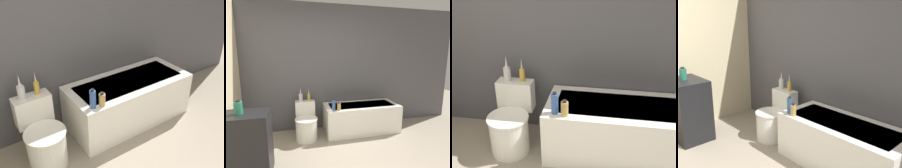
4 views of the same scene
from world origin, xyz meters
The scene contains 9 objects.
wall_back_tiled centered at (0.00, 2.12, 1.30)m, with size 6.40×0.06×2.60m.
bathtub centered at (0.78, 1.74, 0.29)m, with size 1.52×0.67×0.57m.
toilet centered at (-0.36, 1.66, 0.28)m, with size 0.42×0.58×0.68m.
vanity_counter centered at (-1.21, 0.77, 0.44)m, with size 0.65×0.45×0.87m.
soap_bottle_glass centered at (-1.22, 0.76, 0.95)m, with size 0.10×0.10×0.18m.
vase_gold centered at (-0.44, 1.88, 0.77)m, with size 0.07×0.07×0.27m.
vase_silver centered at (-0.28, 1.89, 0.76)m, with size 0.06×0.06×0.25m.
shampoo_bottle_tall centered at (0.14, 1.50, 0.67)m, with size 0.06×0.06×0.21m.
shampoo_bottle_short centered at (0.23, 1.47, 0.64)m, with size 0.07×0.07×0.16m.
Camera 4 is at (2.35, -0.59, 1.78)m, focal length 42.00 mm.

